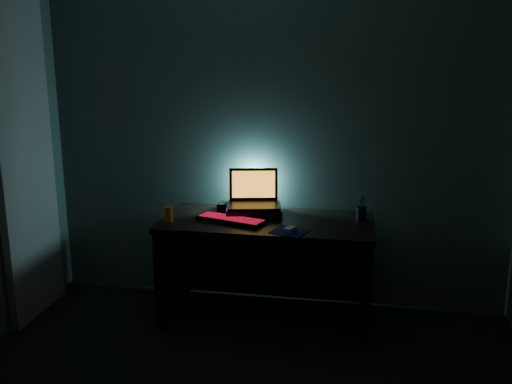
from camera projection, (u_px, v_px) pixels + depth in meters
room at (205, 215)px, 2.37m from camera, size 3.50×4.00×2.50m
desk at (268, 252)px, 4.15m from camera, size 1.50×0.70×0.75m
curtain at (25, 162)px, 4.05m from camera, size 0.06×0.65×2.30m
riser at (254, 210)px, 4.17m from camera, size 0.45×0.37×0.06m
laptop at (254, 197)px, 4.20m from camera, size 0.42×0.35×0.26m
keyboard at (231, 220)px, 3.99m from camera, size 0.52×0.30×0.03m
mousepad at (290, 232)px, 3.77m from camera, size 0.28×0.26×0.00m
mouse at (290, 229)px, 3.77m from camera, size 0.08×0.10×0.03m
pen_cup at (361, 213)px, 4.02m from camera, size 0.09×0.09×0.10m
juice_glass at (168, 214)px, 4.00m from camera, size 0.08×0.08×0.11m
router at (230, 207)px, 4.28m from camera, size 0.17×0.14×0.05m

